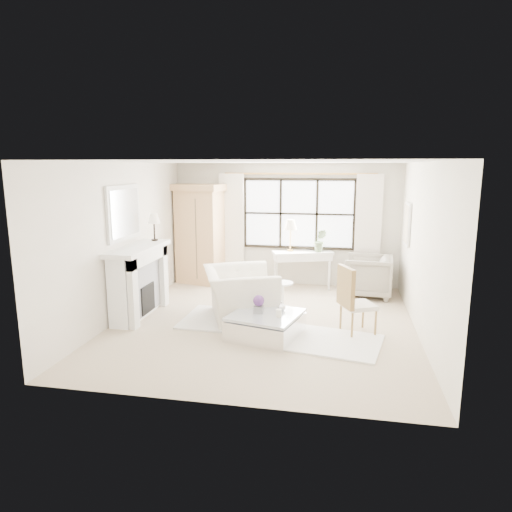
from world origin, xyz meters
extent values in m
plane|color=#C4AE92|center=(0.00, 0.00, 0.00)|extent=(5.50, 5.50, 0.00)
plane|color=white|center=(0.00, 0.00, 2.70)|extent=(5.50, 5.50, 0.00)
plane|color=beige|center=(0.00, 2.75, 1.35)|extent=(5.00, 0.00, 5.00)
plane|color=beige|center=(0.00, -2.75, 1.35)|extent=(5.00, 0.00, 5.00)
plane|color=silver|center=(-2.50, 0.00, 1.35)|extent=(0.00, 5.50, 5.50)
plane|color=white|center=(2.50, 0.00, 1.35)|extent=(0.00, 5.50, 5.50)
cube|color=white|center=(0.30, 2.73, 1.60)|extent=(2.40, 0.02, 1.50)
cylinder|color=#B3813E|center=(0.30, 2.67, 2.47)|extent=(3.30, 0.04, 0.04)
cube|color=white|center=(-1.20, 2.65, 1.24)|extent=(0.55, 0.10, 2.47)
cube|color=silver|center=(1.80, 2.65, 1.24)|extent=(0.55, 0.10, 2.47)
cube|color=white|center=(-2.29, 0.00, 0.59)|extent=(0.34, 1.50, 1.18)
cube|color=#BABBC2|center=(-2.12, 0.00, 0.53)|extent=(0.03, 1.22, 0.97)
cube|color=black|center=(-2.11, 0.00, 0.32)|extent=(0.06, 0.52, 0.50)
cube|color=white|center=(-2.25, 0.00, 1.22)|extent=(0.58, 1.66, 0.08)
cube|color=silver|center=(-2.47, 0.00, 1.84)|extent=(0.05, 1.15, 0.95)
cube|color=silver|center=(-2.44, 0.00, 1.84)|extent=(0.02, 1.00, 0.80)
cube|color=silver|center=(2.47, 1.70, 1.55)|extent=(0.04, 0.62, 0.82)
cube|color=beige|center=(2.45, 1.70, 1.55)|extent=(0.01, 0.52, 0.72)
cylinder|color=black|center=(-2.19, 0.63, 1.27)|extent=(0.12, 0.12, 0.03)
cylinder|color=black|center=(-2.19, 0.63, 1.44)|extent=(0.03, 0.03, 0.30)
cone|color=beige|center=(-2.19, 0.63, 1.68)|extent=(0.22, 0.22, 0.18)
cube|color=tan|center=(-1.89, 2.48, 1.05)|extent=(1.11, 0.81, 2.10)
cube|color=tan|center=(-1.89, 2.48, 2.17)|extent=(1.25, 0.93, 0.14)
cube|color=white|center=(0.43, 2.51, 0.68)|extent=(1.31, 0.80, 0.14)
cube|color=white|center=(0.43, 2.51, 0.77)|extent=(1.38, 0.86, 0.06)
cylinder|color=#B6893F|center=(0.15, 2.52, 0.82)|extent=(0.14, 0.14, 0.03)
cylinder|color=#B6893F|center=(0.15, 2.52, 1.06)|extent=(0.02, 0.02, 0.46)
cone|color=#F8EACA|center=(0.15, 2.52, 1.38)|extent=(0.28, 0.28, 0.22)
imported|color=#5F774F|center=(0.80, 2.52, 1.05)|extent=(0.28, 0.23, 0.50)
cylinder|color=white|center=(0.20, 0.88, 0.01)|extent=(0.26, 0.26, 0.03)
cylinder|color=white|center=(0.20, 0.88, 0.25)|extent=(0.06, 0.06, 0.44)
cylinder|color=white|center=(0.20, 0.88, 0.49)|extent=(0.40, 0.40, 0.03)
cube|color=white|center=(-0.50, 0.03, 0.02)|extent=(1.84, 1.32, 0.03)
cube|color=white|center=(1.11, -0.67, 0.01)|extent=(1.73, 1.43, 0.03)
imported|color=white|center=(-0.45, 0.18, 0.44)|extent=(1.59, 1.69, 0.88)
imported|color=gray|center=(1.82, 2.05, 0.42)|extent=(1.00, 0.98, 0.84)
cube|color=beige|center=(1.55, -0.18, 0.46)|extent=(0.62, 0.63, 0.07)
cube|color=#9F7B42|center=(1.35, -0.27, 0.78)|extent=(0.25, 0.46, 0.60)
cube|color=white|center=(0.13, -0.61, 0.16)|extent=(1.21, 1.21, 0.32)
cube|color=#B4B8BF|center=(0.13, -0.61, 0.36)|extent=(1.21, 1.21, 0.04)
cube|color=gray|center=(0.02, -0.59, 0.43)|extent=(0.15, 0.15, 0.11)
sphere|color=#572E73|center=(0.02, -0.59, 0.58)|extent=(0.17, 0.17, 0.17)
cylinder|color=white|center=(0.36, -0.74, 0.44)|extent=(0.09, 0.09, 0.12)
imported|color=silver|center=(0.35, -0.41, 0.45)|extent=(0.17, 0.17, 0.14)
camera|label=1|loc=(1.26, -7.30, 2.64)|focal=32.00mm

